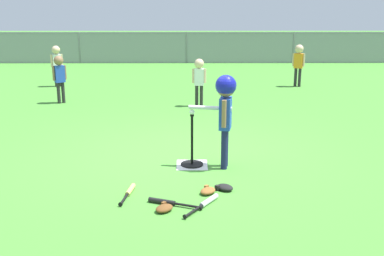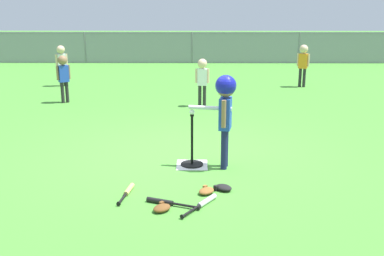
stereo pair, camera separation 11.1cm
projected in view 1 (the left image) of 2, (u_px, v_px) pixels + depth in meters
The scene contains 16 objects.
ground_plane at pixel (183, 155), 7.08m from camera, with size 60.00×60.00×0.00m, color #478C33.
home_plate at pixel (192, 165), 6.63m from camera, with size 0.44×0.44×0.01m, color white.
batting_tee at pixel (192, 157), 6.60m from camera, with size 0.32×0.32×0.74m.
baseball_on_tee at pixel (192, 112), 6.42m from camera, with size 0.07×0.07×0.07m, color white.
batter_child at pixel (225, 102), 6.30m from camera, with size 0.65×0.37×1.31m.
fielder_near_left at pixel (57, 60), 12.51m from camera, with size 0.29×0.22×1.11m.
fielder_deep_center at pixel (199, 76), 10.16m from camera, with size 0.31×0.21×1.05m.
fielder_deep_left at pixel (299, 60), 12.50m from camera, with size 0.31×0.22×1.14m.
fielder_deep_right at pixel (59, 73), 10.46m from camera, with size 0.27×0.23×1.08m.
spare_bat_silver at pixel (206, 203), 5.32m from camera, with size 0.42×0.59×0.06m.
spare_bat_wood at pixel (129, 192), 5.63m from camera, with size 0.14×0.58×0.06m.
spare_bat_black at pixel (167, 202), 5.34m from camera, with size 0.63×0.28×0.06m.
glove_by_plate at pixel (208, 191), 5.65m from camera, with size 0.26×0.27×0.07m.
glove_near_bats at pixel (164, 208), 5.18m from camera, with size 0.27×0.27×0.07m.
glove_tossed_aside at pixel (225, 187), 5.75m from camera, with size 0.27×0.26×0.07m.
outfield_fence at pixel (186, 46), 17.31m from camera, with size 16.06×0.06×1.15m.
Camera 1 is at (0.08, -6.72, 2.27)m, focal length 43.41 mm.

